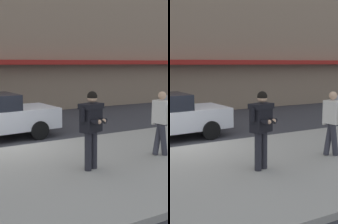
% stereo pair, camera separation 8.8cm
% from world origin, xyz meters
% --- Properties ---
extents(ground_plane, '(80.00, 80.00, 0.00)m').
position_xyz_m(ground_plane, '(0.00, 0.00, 0.00)').
color(ground_plane, '#333338').
extents(sidewalk, '(32.00, 5.30, 0.14)m').
position_xyz_m(sidewalk, '(1.00, -2.85, 0.07)').
color(sidewalk, '#99968E').
rests_on(sidewalk, ground).
extents(curb_paint_line, '(28.00, 0.12, 0.01)m').
position_xyz_m(curb_paint_line, '(1.00, 0.05, 0.00)').
color(curb_paint_line, silver).
rests_on(curb_paint_line, ground).
extents(man_texting_on_phone, '(0.62, 0.65, 1.81)m').
position_xyz_m(man_texting_on_phone, '(1.19, -3.09, 1.25)').
color(man_texting_on_phone, '#23232B').
rests_on(man_texting_on_phone, sidewalk).
extents(pedestrian_in_light_coat, '(0.38, 0.59, 1.70)m').
position_xyz_m(pedestrian_in_light_coat, '(3.37, -3.00, 1.11)').
color(pedestrian_in_light_coat, '#33333D').
rests_on(pedestrian_in_light_coat, sidewalk).
extents(parking_meter, '(0.12, 0.18, 1.27)m').
position_xyz_m(parking_meter, '(5.76, -0.60, 0.97)').
color(parking_meter, '#4C4C51').
rests_on(parking_meter, sidewalk).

